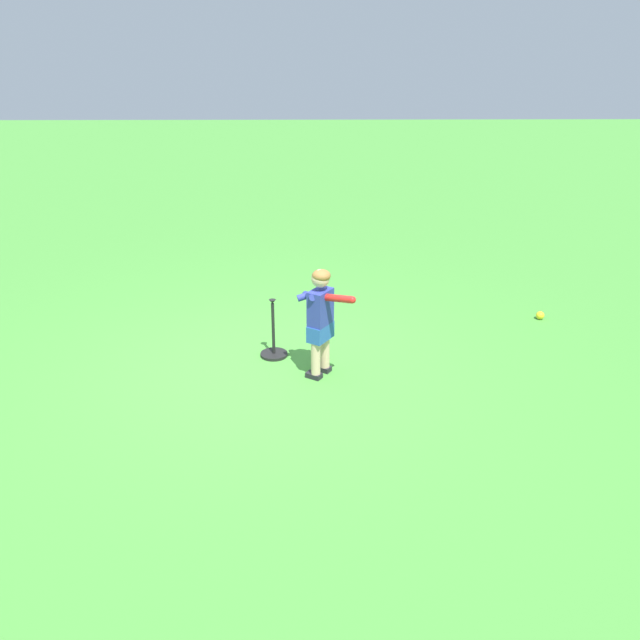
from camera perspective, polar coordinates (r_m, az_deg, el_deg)
The scene contains 4 objects.
ground_plane at distance 6.71m, azimuth -4.47°, elevation -4.09°, with size 40.00×40.00×0.00m, color #479338.
child_batter at distance 6.29m, azimuth 0.06°, elevation 0.58°, with size 0.54×0.44×1.08m.
play_ball_midfield at distance 8.19m, azimuth 18.15°, elevation 0.38°, with size 0.10×0.10×0.10m, color yellow.
batting_tee at distance 6.91m, azimuth -3.94°, elevation -2.25°, with size 0.28×0.28×0.62m.
Camera 1 is at (0.45, -5.94, 3.09)m, focal length 37.77 mm.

